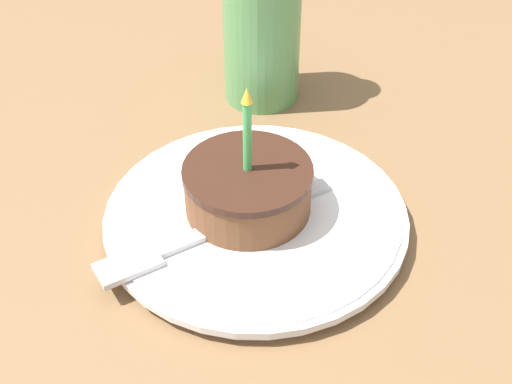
# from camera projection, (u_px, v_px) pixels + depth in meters

# --- Properties ---
(ground_plane) EXTENTS (2.40, 2.40, 0.04)m
(ground_plane) POSITION_uv_depth(u_px,v_px,m) (228.00, 256.00, 0.55)
(ground_plane) COLOR brown
(ground_plane) RESTS_ON ground
(plate) EXTENTS (0.23, 0.23, 0.02)m
(plate) POSITION_uv_depth(u_px,v_px,m) (256.00, 218.00, 0.54)
(plate) COLOR silver
(plate) RESTS_ON ground_plane
(cake_slice) EXTENTS (0.10, 0.10, 0.11)m
(cake_slice) POSITION_uv_depth(u_px,v_px,m) (248.00, 188.00, 0.53)
(cake_slice) COLOR brown
(cake_slice) RESTS_ON plate
(fork) EXTENTS (0.19, 0.07, 0.00)m
(fork) POSITION_uv_depth(u_px,v_px,m) (204.00, 235.00, 0.52)
(fork) COLOR silver
(fork) RESTS_ON plate
(bottle) EXTENTS (0.07, 0.07, 0.18)m
(bottle) POSITION_uv_depth(u_px,v_px,m) (262.00, 28.00, 0.65)
(bottle) COLOR #599959
(bottle) RESTS_ON ground_plane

